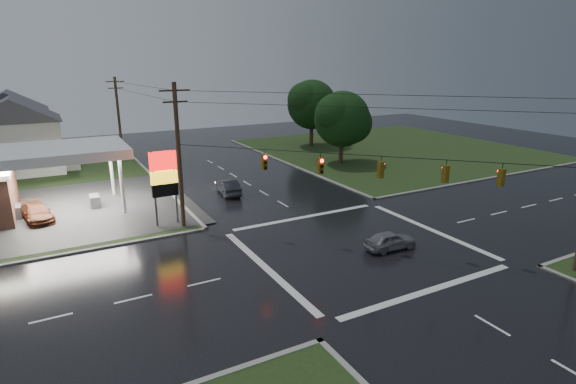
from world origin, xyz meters
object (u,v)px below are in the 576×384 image
tree_ne_far (313,105)px  car_north (228,187)px  pylon_sign (164,176)px  utility_pole_n (119,117)px  car_crossing (390,240)px  house_far (11,122)px  tree_ne_near (343,119)px  house_near (16,134)px  utility_pole_nw (179,155)px  car_pump (37,213)px

tree_ne_far → car_north: size_ratio=2.20×
pylon_sign → utility_pole_n: bearing=87.9°
car_crossing → tree_ne_far: bearing=-19.9°
house_far → tree_ne_near: tree_ne_near is taller
pylon_sign → car_north: size_ratio=1.35×
utility_pole_n → house_near: size_ratio=0.95×
house_far → tree_ne_far: (39.10, -14.01, 1.77)m
tree_ne_far → car_crossing: 38.99m
tree_ne_near → tree_ne_far: (3.01, 12.00, 0.62)m
utility_pole_nw → house_near: (-11.45, 26.50, -1.32)m
utility_pole_nw → utility_pole_n: 28.50m
utility_pole_nw → car_pump: (-9.99, 7.05, -5.03)m
car_north → car_crossing: car_north is taller
utility_pole_nw → house_near: bearing=113.4°
pylon_sign → car_pump: 11.34m
pylon_sign → car_pump: (-8.99, 6.05, -3.32)m
tree_ne_far → car_crossing: tree_ne_far is taller
utility_pole_nw → utility_pole_n: size_ratio=1.05×
car_north → car_crossing: 18.35m
tree_ne_near → utility_pole_n: bearing=145.9°
house_far → car_crossing: (23.73, -49.40, -3.78)m
utility_pole_nw → car_north: utility_pole_nw is taller
car_pump → utility_pole_n: bearing=54.3°
utility_pole_n → tree_ne_near: 28.55m
utility_pole_nw → car_crossing: 16.49m
utility_pole_n → car_north: bearing=-73.8°
utility_pole_n → car_pump: 24.14m
house_near → car_north: (17.76, -19.73, -3.67)m
pylon_sign → house_near: bearing=112.3°
car_north → utility_pole_nw: bearing=53.8°
car_north → car_crossing: size_ratio=1.21×
house_near → tree_ne_near: size_ratio=1.23×
utility_pole_n → car_north: 23.12m
tree_ne_far → car_pump: (-36.64, -17.44, -5.49)m
house_near → car_crossing: size_ratio=3.00×
utility_pole_n → house_far: size_ratio=0.95×
car_north → pylon_sign: bearing=45.1°
house_near → car_north: 26.80m
house_far → tree_ne_far: 41.57m
tree_ne_near → car_crossing: (-12.36, -23.40, -4.93)m
car_north → car_pump: size_ratio=0.94×
utility_pole_nw → tree_ne_near: 26.74m
pylon_sign → car_north: pylon_sign is taller
utility_pole_n → tree_ne_near: bearing=-34.1°
tree_ne_far → car_north: (-20.34, -17.73, -5.45)m
car_north → car_pump: car_north is taller
tree_ne_near → car_crossing: 26.92m
utility_pole_n → house_near: 11.67m
utility_pole_n → tree_ne_near: (23.64, -16.01, 0.09)m
utility_pole_nw → tree_ne_near: bearing=27.9°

